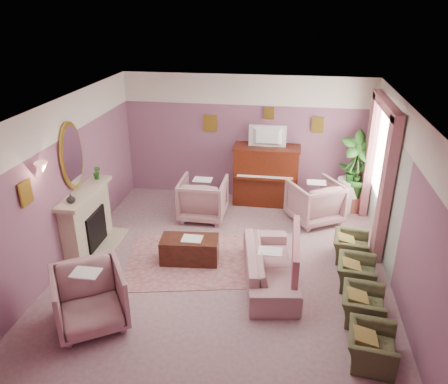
# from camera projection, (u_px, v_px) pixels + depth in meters

# --- Properties ---
(floor) EXTENTS (5.50, 6.00, 0.01)m
(floor) POSITION_uv_depth(u_px,v_px,m) (225.00, 265.00, 7.64)
(floor) COLOR gray
(floor) RESTS_ON ground
(ceiling) EXTENTS (5.50, 6.00, 0.01)m
(ceiling) POSITION_uv_depth(u_px,v_px,m) (226.00, 106.00, 6.50)
(ceiling) COLOR silver
(ceiling) RESTS_ON wall_back
(wall_back) EXTENTS (5.50, 0.02, 2.80)m
(wall_back) POSITION_uv_depth(u_px,v_px,m) (246.00, 138.00, 9.78)
(wall_back) COLOR #6E4D68
(wall_back) RESTS_ON floor
(wall_front) EXTENTS (5.50, 0.02, 2.80)m
(wall_front) POSITION_uv_depth(u_px,v_px,m) (180.00, 312.00, 4.36)
(wall_front) COLOR #6E4D68
(wall_front) RESTS_ON floor
(wall_left) EXTENTS (0.02, 6.00, 2.80)m
(wall_left) POSITION_uv_depth(u_px,v_px,m) (67.00, 182.00, 7.46)
(wall_left) COLOR #6E4D68
(wall_left) RESTS_ON floor
(wall_right) EXTENTS (0.02, 6.00, 2.80)m
(wall_right) POSITION_uv_depth(u_px,v_px,m) (403.00, 203.00, 6.68)
(wall_right) COLOR #6E4D68
(wall_right) RESTS_ON floor
(picture_rail_band) EXTENTS (5.50, 0.01, 0.65)m
(picture_rail_band) POSITION_uv_depth(u_px,v_px,m) (247.00, 90.00, 9.33)
(picture_rail_band) COLOR silver
(picture_rail_band) RESTS_ON wall_back
(stripe_panel) EXTENTS (0.01, 3.00, 2.15)m
(stripe_panel) POSITION_uv_depth(u_px,v_px,m) (384.00, 189.00, 7.99)
(stripe_panel) COLOR #B1BBAE
(stripe_panel) RESTS_ON wall_right
(fireplace_surround) EXTENTS (0.30, 1.40, 1.10)m
(fireplace_surround) POSITION_uv_depth(u_px,v_px,m) (87.00, 221.00, 7.96)
(fireplace_surround) COLOR #C0B190
(fireplace_surround) RESTS_ON floor
(fireplace_inset) EXTENTS (0.18, 0.72, 0.68)m
(fireplace_inset) POSITION_uv_depth(u_px,v_px,m) (93.00, 229.00, 8.01)
(fireplace_inset) COLOR black
(fireplace_inset) RESTS_ON floor
(fire_ember) EXTENTS (0.06, 0.54, 0.10)m
(fire_ember) POSITION_uv_depth(u_px,v_px,m) (96.00, 237.00, 8.08)
(fire_ember) COLOR orange
(fire_ember) RESTS_ON floor
(mantel_shelf) EXTENTS (0.40, 1.55, 0.07)m
(mantel_shelf) POSITION_uv_depth(u_px,v_px,m) (84.00, 193.00, 7.73)
(mantel_shelf) COLOR #C0B190
(mantel_shelf) RESTS_ON fireplace_surround
(hearth) EXTENTS (0.55, 1.50, 0.02)m
(hearth) POSITION_uv_depth(u_px,v_px,m) (101.00, 247.00, 8.15)
(hearth) COLOR #C0B190
(hearth) RESTS_ON floor
(mirror_frame) EXTENTS (0.04, 0.72, 1.20)m
(mirror_frame) POSITION_uv_depth(u_px,v_px,m) (72.00, 156.00, 7.47)
(mirror_frame) COLOR gold
(mirror_frame) RESTS_ON wall_left
(mirror_glass) EXTENTS (0.01, 0.60, 1.06)m
(mirror_glass) POSITION_uv_depth(u_px,v_px,m) (73.00, 156.00, 7.47)
(mirror_glass) COLOR white
(mirror_glass) RESTS_ON wall_left
(sconce_shade) EXTENTS (0.20, 0.20, 0.16)m
(sconce_shade) POSITION_uv_depth(u_px,v_px,m) (41.00, 168.00, 6.44)
(sconce_shade) COLOR #F39886
(sconce_shade) RESTS_ON wall_left
(piano) EXTENTS (1.40, 0.60, 1.30)m
(piano) POSITION_uv_depth(u_px,v_px,m) (266.00, 176.00, 9.72)
(piano) COLOR #49180B
(piano) RESTS_ON floor
(piano_keyshelf) EXTENTS (1.30, 0.12, 0.06)m
(piano_keyshelf) POSITION_uv_depth(u_px,v_px,m) (265.00, 179.00, 9.38)
(piano_keyshelf) COLOR #49180B
(piano_keyshelf) RESTS_ON piano
(piano_keys) EXTENTS (1.20, 0.08, 0.02)m
(piano_keys) POSITION_uv_depth(u_px,v_px,m) (265.00, 177.00, 9.36)
(piano_keys) COLOR white
(piano_keys) RESTS_ON piano
(piano_top) EXTENTS (1.45, 0.65, 0.04)m
(piano_top) POSITION_uv_depth(u_px,v_px,m) (267.00, 147.00, 9.45)
(piano_top) COLOR #49180B
(piano_top) RESTS_ON piano
(television) EXTENTS (0.80, 0.12, 0.48)m
(television) POSITION_uv_depth(u_px,v_px,m) (267.00, 135.00, 9.29)
(television) COLOR black
(television) RESTS_ON piano
(print_back_left) EXTENTS (0.30, 0.03, 0.38)m
(print_back_left) POSITION_uv_depth(u_px,v_px,m) (210.00, 123.00, 9.72)
(print_back_left) COLOR gold
(print_back_left) RESTS_ON wall_back
(print_back_right) EXTENTS (0.26, 0.03, 0.34)m
(print_back_right) POSITION_uv_depth(u_px,v_px,m) (318.00, 125.00, 9.37)
(print_back_right) COLOR gold
(print_back_right) RESTS_ON wall_back
(print_back_mid) EXTENTS (0.22, 0.03, 0.26)m
(print_back_mid) POSITION_uv_depth(u_px,v_px,m) (269.00, 113.00, 9.43)
(print_back_mid) COLOR gold
(print_back_mid) RESTS_ON wall_back
(print_left_wall) EXTENTS (0.03, 0.28, 0.36)m
(print_left_wall) POSITION_uv_depth(u_px,v_px,m) (26.00, 193.00, 6.24)
(print_left_wall) COLOR gold
(print_left_wall) RESTS_ON wall_left
(window_blind) EXTENTS (0.03, 1.40, 1.80)m
(window_blind) POSITION_uv_depth(u_px,v_px,m) (384.00, 152.00, 7.96)
(window_blind) COLOR silver
(window_blind) RESTS_ON wall_right
(curtain_left) EXTENTS (0.16, 0.34, 2.60)m
(curtain_left) POSITION_uv_depth(u_px,v_px,m) (385.00, 192.00, 7.31)
(curtain_left) COLOR #A85E66
(curtain_left) RESTS_ON floor
(curtain_right) EXTENTS (0.16, 0.34, 2.60)m
(curtain_right) POSITION_uv_depth(u_px,v_px,m) (369.00, 156.00, 8.97)
(curtain_right) COLOR #A85E66
(curtain_right) RESTS_ON floor
(pelmet) EXTENTS (0.16, 2.20, 0.16)m
(pelmet) POSITION_uv_depth(u_px,v_px,m) (387.00, 105.00, 7.63)
(pelmet) COLOR #A85E66
(pelmet) RESTS_ON wall_right
(mantel_plant) EXTENTS (0.16, 0.16, 0.28)m
(mantel_plant) POSITION_uv_depth(u_px,v_px,m) (97.00, 172.00, 8.15)
(mantel_plant) COLOR #27641E
(mantel_plant) RESTS_ON mantel_shelf
(mantel_vase) EXTENTS (0.16, 0.16, 0.16)m
(mantel_vase) POSITION_uv_depth(u_px,v_px,m) (71.00, 199.00, 7.23)
(mantel_vase) COLOR silver
(mantel_vase) RESTS_ON mantel_shelf
(area_rug) EXTENTS (2.82, 2.27, 0.01)m
(area_rug) POSITION_uv_depth(u_px,v_px,m) (198.00, 260.00, 7.77)
(area_rug) COLOR #9F6768
(area_rug) RESTS_ON floor
(coffee_table) EXTENTS (1.04, 0.59, 0.45)m
(coffee_table) POSITION_uv_depth(u_px,v_px,m) (190.00, 250.00, 7.66)
(coffee_table) COLOR #391910
(coffee_table) RESTS_ON floor
(table_paper) EXTENTS (0.35, 0.28, 0.01)m
(table_paper) POSITION_uv_depth(u_px,v_px,m) (192.00, 239.00, 7.56)
(table_paper) COLOR beige
(table_paper) RESTS_ON coffee_table
(sofa) EXTENTS (0.65, 1.96, 0.79)m
(sofa) POSITION_uv_depth(u_px,v_px,m) (270.00, 260.00, 7.05)
(sofa) COLOR #AD8282
(sofa) RESTS_ON floor
(sofa_throw) EXTENTS (0.10, 1.49, 0.55)m
(sofa_throw) POSITION_uv_depth(u_px,v_px,m) (296.00, 251.00, 6.91)
(sofa_throw) COLOR #A85E66
(sofa_throw) RESTS_ON sofa
(floral_armchair_left) EXTENTS (0.93, 0.93, 0.97)m
(floral_armchair_left) POSITION_uv_depth(u_px,v_px,m) (203.00, 196.00, 9.11)
(floral_armchair_left) COLOR #AD8282
(floral_armchair_left) RESTS_ON floor
(floral_armchair_right) EXTENTS (0.93, 0.93, 0.97)m
(floral_armchair_right) POSITION_uv_depth(u_px,v_px,m) (315.00, 199.00, 8.96)
(floral_armchair_right) COLOR #AD8282
(floral_armchair_right) RESTS_ON floor
(floral_armchair_front) EXTENTS (0.93, 0.93, 0.97)m
(floral_armchair_front) POSITION_uv_depth(u_px,v_px,m) (89.00, 296.00, 6.06)
(floral_armchair_front) COLOR #AD8282
(floral_armchair_front) RESTS_ON floor
(olive_chair_a) EXTENTS (0.49, 0.69, 0.60)m
(olive_chair_a) POSITION_uv_depth(u_px,v_px,m) (372.00, 342.00, 5.50)
(olive_chair_a) COLOR #494E2D
(olive_chair_a) RESTS_ON floor
(olive_chair_b) EXTENTS (0.49, 0.69, 0.60)m
(olive_chair_b) POSITION_uv_depth(u_px,v_px,m) (363.00, 301.00, 6.24)
(olive_chair_b) COLOR #494E2D
(olive_chair_b) RESTS_ON floor
(olive_chair_c) EXTENTS (0.49, 0.69, 0.60)m
(olive_chair_c) POSITION_uv_depth(u_px,v_px,m) (357.00, 269.00, 6.98)
(olive_chair_c) COLOR #494E2D
(olive_chair_c) RESTS_ON floor
(olive_chair_d) EXTENTS (0.49, 0.69, 0.60)m
(olive_chair_d) POSITION_uv_depth(u_px,v_px,m) (351.00, 243.00, 7.72)
(olive_chair_d) COLOR #494E2D
(olive_chair_d) RESTS_ON floor
(side_table) EXTENTS (0.52, 0.52, 0.70)m
(side_table) POSITION_uv_depth(u_px,v_px,m) (348.00, 194.00, 9.54)
(side_table) COLOR white
(side_table) RESTS_ON floor
(side_plant_big) EXTENTS (0.30, 0.30, 0.34)m
(side_plant_big) POSITION_uv_depth(u_px,v_px,m) (351.00, 172.00, 9.33)
(side_plant_big) COLOR #27641E
(side_plant_big) RESTS_ON side_table
(side_plant_small) EXTENTS (0.16, 0.16, 0.28)m
(side_plant_small) POSITION_uv_depth(u_px,v_px,m) (357.00, 175.00, 9.23)
(side_plant_small) COLOR #27641E
(side_plant_small) RESTS_ON side_table
(palm_pot) EXTENTS (0.34, 0.34, 0.34)m
(palm_pot) POSITION_uv_depth(u_px,v_px,m) (352.00, 204.00, 9.52)
(palm_pot) COLOR brown
(palm_pot) RESTS_ON floor
(palm_plant) EXTENTS (0.76, 0.76, 1.44)m
(palm_plant) POSITION_uv_depth(u_px,v_px,m) (357.00, 165.00, 9.16)
(palm_plant) COLOR #27641E
(palm_plant) RESTS_ON palm_pot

